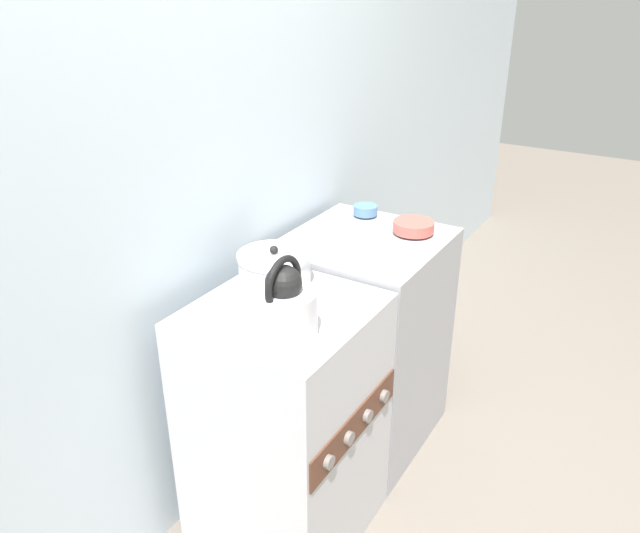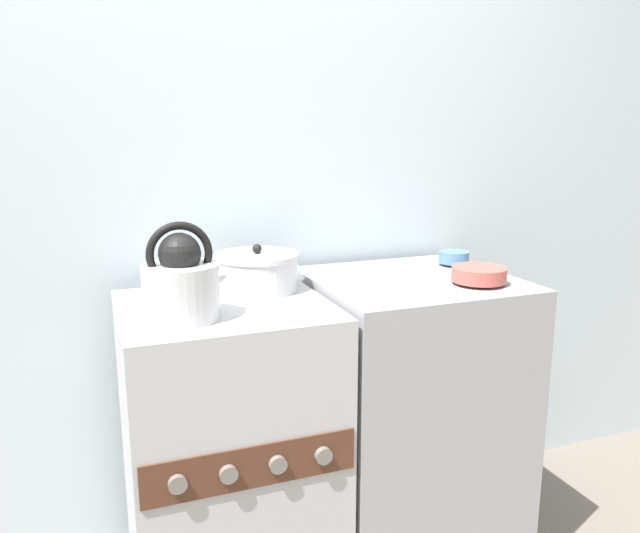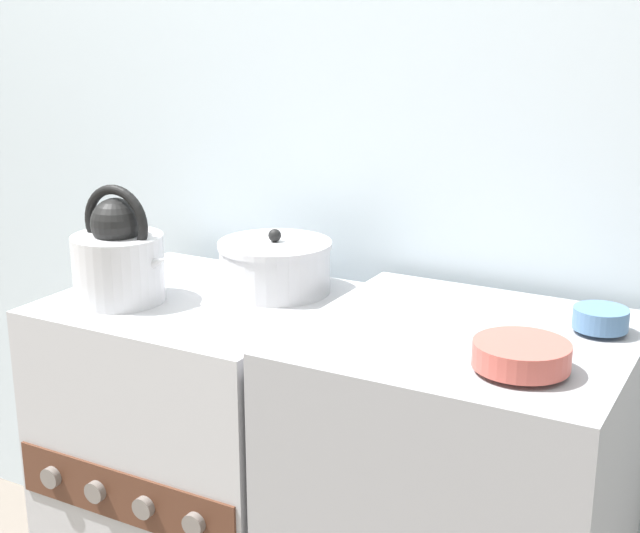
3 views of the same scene
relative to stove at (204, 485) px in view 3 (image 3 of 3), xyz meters
The scene contains 6 objects.
wall_back 0.89m from the stove, 90.00° to the left, with size 7.00×0.06×2.50m.
stove is the anchor object (origin of this frame).
kettle 0.56m from the stove, 142.71° to the right, with size 0.23×0.19×0.24m.
cooking_pot 0.53m from the stove, 42.97° to the left, with size 0.24×0.24×0.14m.
enamel_bowl 0.89m from the stove, ahead, with size 0.16×0.16×0.05m.
small_ceramic_bowl 0.95m from the stove, ahead, with size 0.10×0.10×0.05m.
Camera 3 is at (1.09, -1.18, 1.47)m, focal length 50.00 mm.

